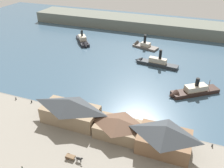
# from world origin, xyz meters

# --- Properties ---
(ground_plane) EXTENTS (320.00, 320.00, 0.00)m
(ground_plane) POSITION_xyz_m (0.00, 0.00, 0.00)
(ground_plane) COLOR #385166
(quay_promenade) EXTENTS (110.00, 36.00, 1.20)m
(quay_promenade) POSITION_xyz_m (0.00, -22.00, 0.60)
(quay_promenade) COLOR gray
(quay_promenade) RESTS_ON ground
(seawall_edge) EXTENTS (110.00, 0.80, 1.00)m
(seawall_edge) POSITION_xyz_m (0.00, -3.60, 0.50)
(seawall_edge) COLOR #666159
(seawall_edge) RESTS_ON ground
(ferry_shed_central_terminal) EXTENTS (20.24, 10.10, 9.23)m
(ferry_shed_central_terminal) POSITION_xyz_m (2.90, -9.36, 5.89)
(ferry_shed_central_terminal) COLOR #847056
(ferry_shed_central_terminal) RESTS_ON quay_promenade
(ferry_shed_west_terminal) EXTENTS (15.50, 9.84, 6.74)m
(ferry_shed_west_terminal) POSITION_xyz_m (21.12, -10.11, 4.62)
(ferry_shed_west_terminal) COLOR #847056
(ferry_shed_west_terminal) RESTS_ON quay_promenade
(ferry_shed_east_terminal) EXTENTS (16.14, 11.09, 8.99)m
(ferry_shed_east_terminal) POSITION_xyz_m (36.09, -11.13, 5.77)
(ferry_shed_east_terminal) COLOR brown
(ferry_shed_east_terminal) RESTS_ON quay_promenade
(horse_cart) EXTENTS (5.68, 1.50, 1.87)m
(horse_cart) POSITION_xyz_m (12.32, -24.83, 2.13)
(horse_cart) COLOR brown
(horse_cart) RESTS_ON quay_promenade
(pedestrian_walking_east) EXTENTS (0.37, 0.37, 1.50)m
(pedestrian_walking_east) POSITION_xyz_m (0.59, -33.05, 1.89)
(pedestrian_walking_east) COLOR #3D4C42
(pedestrian_walking_east) RESTS_ON quay_promenade
(mooring_post_west) EXTENTS (0.44, 0.44, 0.90)m
(mooring_post_west) POSITION_xyz_m (-17.71, -5.02, 1.65)
(mooring_post_west) COLOR black
(mooring_post_west) RESTS_ON quay_promenade
(mooring_post_center_east) EXTENTS (0.44, 0.44, 0.90)m
(mooring_post_center_east) POSITION_xyz_m (50.43, -4.93, 1.65)
(mooring_post_center_east) COLOR black
(mooring_post_center_east) RESTS_ON quay_promenade
(mooring_post_center_west) EXTENTS (0.44, 0.44, 0.90)m
(mooring_post_center_west) POSITION_xyz_m (-25.11, -5.47, 1.65)
(mooring_post_center_west) COLOR black
(mooring_post_center_west) RESTS_ON quay_promenade
(ferry_outer_harbor) EXTENTS (17.68, 20.45, 9.50)m
(ferry_outer_harbor) POSITION_xyz_m (-29.83, 64.93, 1.52)
(ferry_outer_harbor) COLOR black
(ferry_outer_harbor) RESTS_ON ground
(ferry_moored_west) EXTENTS (18.08, 10.43, 10.39)m
(ferry_moored_west) POSITION_xyz_m (8.22, 72.45, 1.18)
(ferry_moored_west) COLOR #514C47
(ferry_moored_west) RESTS_ON ground
(ferry_moored_east) EXTENTS (24.29, 6.78, 10.42)m
(ferry_moored_east) POSITION_xyz_m (20.49, 49.14, 1.56)
(ferry_moored_east) COLOR #23282D
(ferry_moored_east) RESTS_ON ground
(ferry_departing_north) EXTENTS (21.72, 17.69, 9.00)m
(ferry_departing_north) POSITION_xyz_m (41.56, 25.65, 1.51)
(ferry_departing_north) COLOR black
(ferry_departing_north) RESTS_ON ground
(far_headland) EXTENTS (180.00, 24.00, 8.00)m
(far_headland) POSITION_xyz_m (0.00, 110.00, 4.00)
(far_headland) COLOR #60665B
(far_headland) RESTS_ON ground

